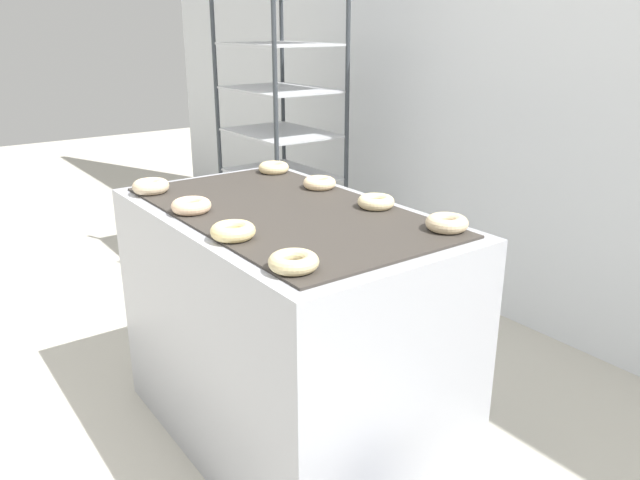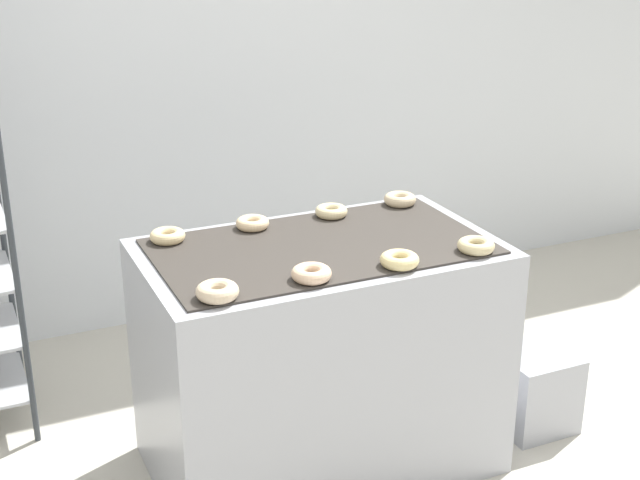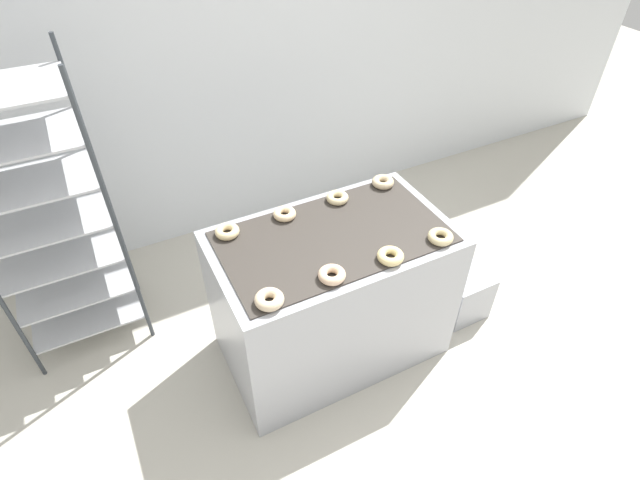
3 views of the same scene
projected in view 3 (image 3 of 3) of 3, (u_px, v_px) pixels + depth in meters
ground_plane at (384, 427)px, 2.71m from camera, size 14.00×14.00×0.00m
wall_back at (226, 44)px, 3.24m from camera, size 8.00×0.05×2.80m
fryer_machine at (332, 296)px, 2.84m from camera, size 1.26×0.74×0.89m
baking_rack_cart at (47, 220)px, 2.66m from camera, size 0.66×0.48×1.75m
glaze_bin at (462, 293)px, 3.25m from camera, size 0.29×0.29×0.33m
donut_near_left at (269, 299)px, 2.19m from camera, size 0.13×0.13×0.05m
donut_near_midleft at (332, 275)px, 2.31m from camera, size 0.13×0.13×0.04m
donut_near_midright at (390, 256)px, 2.41m from camera, size 0.13×0.13×0.04m
donut_near_right at (440, 237)px, 2.52m from camera, size 0.13×0.13×0.04m
donut_far_left at (227, 231)px, 2.55m from camera, size 0.13×0.13×0.04m
donut_far_midleft at (285, 214)px, 2.66m from camera, size 0.12×0.12×0.04m
donut_far_midright at (337, 198)px, 2.77m from camera, size 0.12×0.12×0.04m
donut_far_right at (383, 182)px, 2.89m from camera, size 0.13×0.13×0.04m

